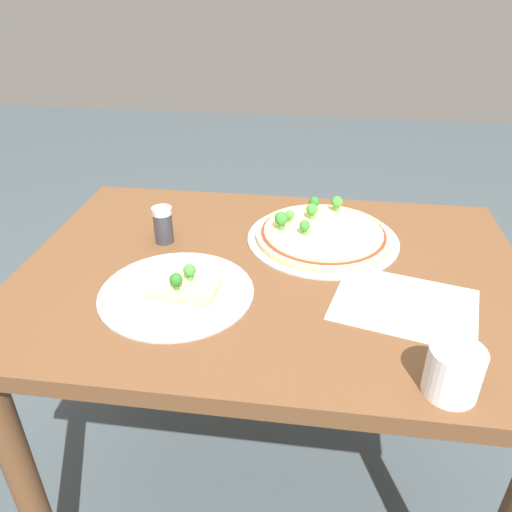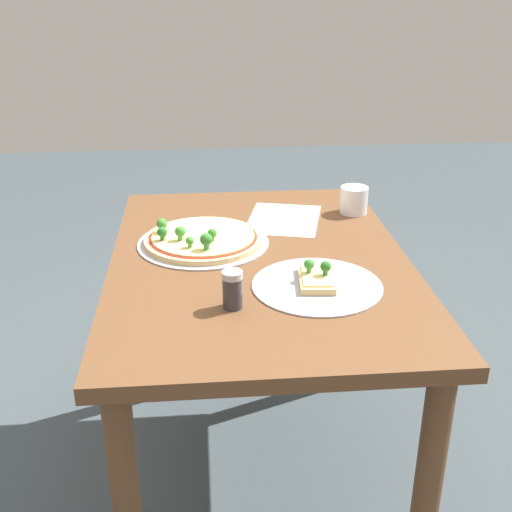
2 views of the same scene
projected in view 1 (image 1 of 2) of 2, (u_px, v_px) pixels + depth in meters
The scene contains 7 objects.
ground_plane at pixel (267, 486), 1.44m from camera, with size 8.00×8.00×0.00m, color #3D474C.
dining_table at pixel (271, 311), 1.12m from camera, with size 1.07×0.76×0.74m.
pizza_tray_whole at pixel (322, 234), 1.17m from camera, with size 0.35×0.35×0.07m.
pizza_tray_slice at pixel (179, 290), 0.98m from camera, with size 0.31×0.31×0.06m.
drinking_cup at pixel (454, 371), 0.74m from camera, with size 0.08×0.08×0.08m, color white.
condiment_shaker at pixel (163, 225), 1.14m from camera, with size 0.05×0.05×0.09m.
paper_menu at pixel (405, 305), 0.95m from camera, with size 0.26×0.20×0.00m, color silver.
Camera 1 is at (0.09, -0.90, 1.31)m, focal length 35.00 mm.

